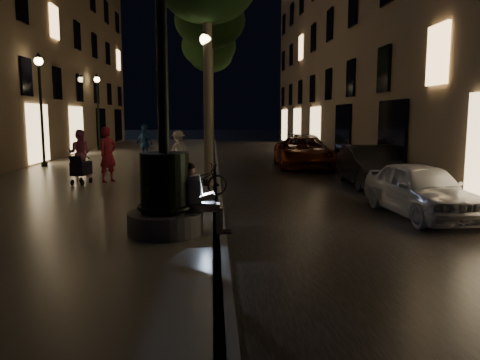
{
  "coord_description": "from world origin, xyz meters",
  "views": [
    {
      "loc": [
        -0.11,
        -6.56,
        2.36
      ],
      "look_at": [
        0.44,
        3.0,
        1.05
      ],
      "focal_mm": 35.0,
      "sensor_mm": 36.0,
      "label": 1
    }
  ],
  "objects": [
    {
      "name": "lamp_curb_c",
      "position": [
        -0.3,
        24.0,
        3.24
      ],
      "size": [
        0.36,
        0.36,
        4.81
      ],
      "color": "black",
      "rests_on": "promenade"
    },
    {
      "name": "lamp_left_c",
      "position": [
        -7.4,
        24.0,
        3.24
      ],
      "size": [
        0.36,
        0.36,
        4.81
      ],
      "color": "black",
      "rests_on": "promenade"
    },
    {
      "name": "curb_strip",
      "position": [
        0.0,
        15.0,
        0.1
      ],
      "size": [
        0.25,
        45.0,
        0.2
      ],
      "primitive_type": "cube",
      "color": "#59595B",
      "rests_on": "ground"
    },
    {
      "name": "lamp_curb_a",
      "position": [
        -0.3,
        8.0,
        3.24
      ],
      "size": [
        0.36,
        0.36,
        4.81
      ],
      "color": "black",
      "rests_on": "promenade"
    },
    {
      "name": "pedestrian_blue",
      "position": [
        -3.33,
        15.66,
        1.09
      ],
      "size": [
        1.07,
        1.01,
        1.77
      ],
      "primitive_type": "imported",
      "rotation": [
        0.0,
        0.0,
        5.57
      ],
      "color": "#234F81",
      "rests_on": "promenade"
    },
    {
      "name": "seated_man_laptop",
      "position": [
        -0.39,
        2.0,
        0.9
      ],
      "size": [
        0.95,
        0.32,
        1.32
      ],
      "color": "tan",
      "rests_on": "promenade"
    },
    {
      "name": "bicycle",
      "position": [
        -0.54,
        5.96,
        0.65
      ],
      "size": [
        1.8,
        1.11,
        0.89
      ],
      "primitive_type": "imported",
      "rotation": [
        0.0,
        0.0,
        1.9
      ],
      "color": "black",
      "rests_on": "promenade"
    },
    {
      "name": "tree_third",
      "position": [
        -0.3,
        20.0,
        6.14
      ],
      "size": [
        3.0,
        3.0,
        7.2
      ],
      "color": "#6B604C",
      "rests_on": "promenade"
    },
    {
      "name": "lamp_curb_b",
      "position": [
        -0.3,
        16.0,
        3.24
      ],
      "size": [
        0.36,
        0.36,
        4.81
      ],
      "color": "black",
      "rests_on": "promenade"
    },
    {
      "name": "pedestrian_pink",
      "position": [
        -4.92,
        10.59,
        1.04
      ],
      "size": [
        0.83,
        0.65,
        1.68
      ],
      "primitive_type": "imported",
      "rotation": [
        0.0,
        0.0,
        3.12
      ],
      "color": "pink",
      "rests_on": "promenade"
    },
    {
      "name": "tree_second",
      "position": [
        -0.2,
        14.0,
        6.33
      ],
      "size": [
        3.0,
        3.0,
        7.4
      ],
      "color": "#6B604C",
      "rests_on": "promenade"
    },
    {
      "name": "fountain_lamppost",
      "position": [
        -1.0,
        2.0,
        1.21
      ],
      "size": [
        1.4,
        1.4,
        5.21
      ],
      "color": "#59595B",
      "rests_on": "promenade"
    },
    {
      "name": "building_right",
      "position": [
        10.0,
        18.0,
        7.5
      ],
      "size": [
        8.0,
        36.0,
        15.0
      ],
      "primitive_type": "cube",
      "color": "#746248",
      "rests_on": "ground"
    },
    {
      "name": "pedestrian_red",
      "position": [
        -3.56,
        9.0,
        1.11
      ],
      "size": [
        0.75,
        0.79,
        1.82
      ],
      "primitive_type": "imported",
      "rotation": [
        0.0,
        0.0,
        0.92
      ],
      "color": "#D52A40",
      "rests_on": "promenade"
    },
    {
      "name": "car_third",
      "position": [
        4.0,
        14.54,
        0.71
      ],
      "size": [
        2.63,
        5.23,
        1.42
      ],
      "primitive_type": "imported",
      "rotation": [
        0.0,
        0.0,
        -0.06
      ],
      "color": "maroon",
      "rests_on": "ground"
    },
    {
      "name": "pedestrian_white",
      "position": [
        -1.54,
        12.91,
        0.99
      ],
      "size": [
        1.16,
        1.06,
        1.57
      ],
      "primitive_type": "imported",
      "rotation": [
        0.0,
        0.0,
        3.76
      ],
      "color": "silver",
      "rests_on": "promenade"
    },
    {
      "name": "lamp_curb_d",
      "position": [
        -0.3,
        32.0,
        3.24
      ],
      "size": [
        0.36,
        0.36,
        4.81
      ],
      "color": "black",
      "rests_on": "promenade"
    },
    {
      "name": "ground",
      "position": [
        0.0,
        15.0,
        0.0
      ],
      "size": [
        120.0,
        120.0,
        0.0
      ],
      "primitive_type": "plane",
      "color": "black",
      "rests_on": "ground"
    },
    {
      "name": "lamp_left_b",
      "position": [
        -7.4,
        14.0,
        3.24
      ],
      "size": [
        0.36,
        0.36,
        4.81
      ],
      "color": "black",
      "rests_on": "promenade"
    },
    {
      "name": "cobble_lane",
      "position": [
        3.0,
        15.0,
        0.01
      ],
      "size": [
        6.0,
        45.0,
        0.02
      ],
      "primitive_type": "cube",
      "color": "black",
      "rests_on": "ground"
    },
    {
      "name": "car_front",
      "position": [
        4.78,
        4.06,
        0.64
      ],
      "size": [
        1.79,
        3.88,
        1.29
      ],
      "primitive_type": "imported",
      "rotation": [
        0.0,
        0.0,
        0.07
      ],
      "color": "#B3B4BB",
      "rests_on": "ground"
    },
    {
      "name": "stroller",
      "position": [
        -4.31,
        8.47,
        0.71
      ],
      "size": [
        0.55,
        1.01,
        1.02
      ],
      "rotation": [
        0.0,
        0.0,
        -0.2
      ],
      "color": "black",
      "rests_on": "promenade"
    },
    {
      "name": "car_second",
      "position": [
        5.2,
        8.89,
        0.69
      ],
      "size": [
        1.63,
        4.23,
        1.37
      ],
      "primitive_type": "imported",
      "rotation": [
        0.0,
        0.0,
        -0.04
      ],
      "color": "black",
      "rests_on": "ground"
    },
    {
      "name": "tree_far",
      "position": [
        -0.22,
        26.0,
        6.43
      ],
      "size": [
        3.0,
        3.0,
        7.5
      ],
      "color": "#6B604C",
      "rests_on": "promenade"
    },
    {
      "name": "car_rear",
      "position": [
        5.2,
        19.72,
        0.66
      ],
      "size": [
        1.85,
        4.54,
        1.32
      ],
      "primitive_type": "imported",
      "rotation": [
        0.0,
        0.0,
        -0.0
      ],
      "color": "#333438",
      "rests_on": "ground"
    },
    {
      "name": "promenade",
      "position": [
        -4.0,
        15.0,
        0.1
      ],
      "size": [
        8.0,
        45.0,
        0.2
      ],
      "primitive_type": "cube",
      "color": "slate",
      "rests_on": "ground"
    }
  ]
}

